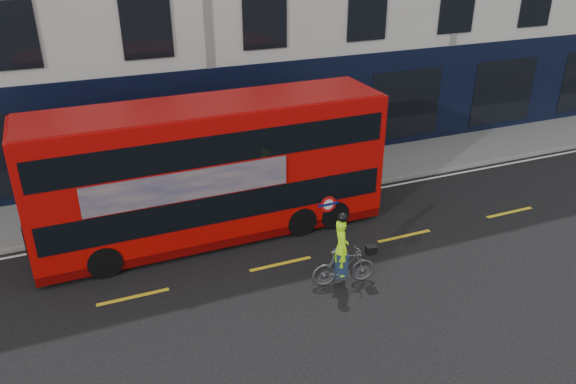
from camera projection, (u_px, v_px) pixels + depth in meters
ground at (302, 294)px, 14.25m from camera, size 120.00×120.00×0.00m
pavement at (228, 189)px, 19.63m from camera, size 60.00×3.00×0.12m
kerb at (242, 208)px, 18.38m from camera, size 60.00×0.12×0.13m
road_edge_line at (244, 213)px, 18.16m from camera, size 58.00×0.10×0.01m
lane_dashes at (281, 264)px, 15.50m from camera, size 58.00×0.12×0.01m
bus at (213, 170)px, 16.09m from camera, size 10.17×2.45×4.08m
cyclist at (343, 261)px, 14.37m from camera, size 1.75×0.75×2.09m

